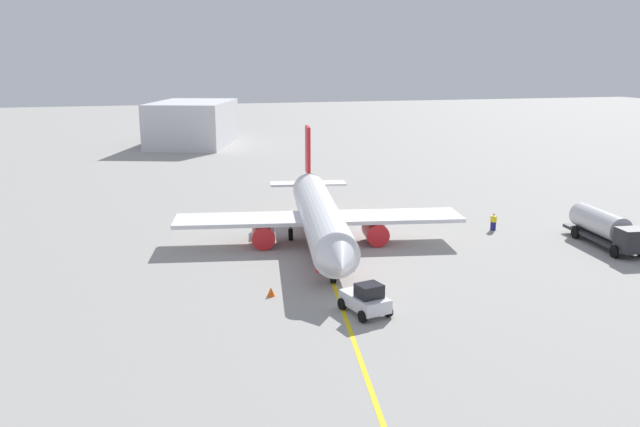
{
  "coord_description": "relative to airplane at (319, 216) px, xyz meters",
  "views": [
    {
      "loc": [
        55.65,
        -15.51,
        16.69
      ],
      "look_at": [
        0.0,
        0.0,
        3.0
      ],
      "focal_mm": 36.54,
      "sensor_mm": 36.0,
      "label": 1
    }
  ],
  "objects": [
    {
      "name": "ground_plane",
      "position": [
        0.5,
        -0.09,
        -2.6
      ],
      "size": [
        400.0,
        400.0,
        0.0
      ],
      "primitive_type": "plane",
      "color": "#9E9B96"
    },
    {
      "name": "airplane",
      "position": [
        0.0,
        0.0,
        0.0
      ],
      "size": [
        32.75,
        27.01,
        9.55
      ],
      "color": "white",
      "rests_on": "ground"
    },
    {
      "name": "fuel_tanker",
      "position": [
        7.74,
        25.03,
        -0.88
      ],
      "size": [
        10.38,
        3.72,
        3.15
      ],
      "color": "#2D2D33",
      "rests_on": "ground"
    },
    {
      "name": "pushback_tug",
      "position": [
        17.33,
        -1.58,
        -1.59
      ],
      "size": [
        3.97,
        3.03,
        2.2
      ],
      "color": "silver",
      "rests_on": "ground"
    },
    {
      "name": "refueling_worker",
      "position": [
        -0.05,
        18.11,
        -1.78
      ],
      "size": [
        0.59,
        0.48,
        1.71
      ],
      "color": "navy",
      "rests_on": "ground"
    },
    {
      "name": "safety_cone_nose",
      "position": [
        12.36,
        -7.08,
        -2.27
      ],
      "size": [
        0.59,
        0.59,
        0.66
      ],
      "primitive_type": "cone",
      "color": "#F2590F",
      "rests_on": "ground"
    },
    {
      "name": "distant_hangar",
      "position": [
        -75.93,
        -5.09,
        1.7
      ],
      "size": [
        25.88,
        20.56,
        8.62
      ],
      "color": "silver",
      "rests_on": "ground"
    },
    {
      "name": "taxi_line_marking",
      "position": [
        0.5,
        -0.09,
        -2.59
      ],
      "size": [
        62.52,
        11.31,
        0.01
      ],
      "primitive_type": "cube",
      "rotation": [
        0.0,
        0.0,
        -0.17
      ],
      "color": "yellow",
      "rests_on": "ground"
    }
  ]
}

